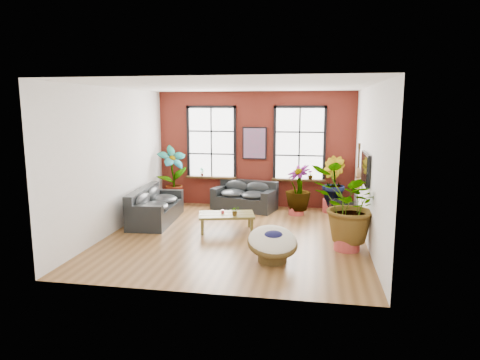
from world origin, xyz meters
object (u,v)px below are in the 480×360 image
Objects in this scene: sofa_left at (154,207)px; papasan_chair at (273,243)px; coffee_table at (227,216)px; sofa_back at (245,197)px.

sofa_left is 1.83× the size of papasan_chair.
coffee_table is 2.35m from papasan_chair.
sofa_left is 1.55× the size of coffee_table.
coffee_table is at bearing -76.97° from sofa_back.
papasan_chair is (3.42, -2.48, -0.02)m from sofa_left.
sofa_back is 0.87× the size of sofa_left.
sofa_back is at bearing 87.85° from papasan_chair.
coffee_table is (-0.08, -2.34, -0.00)m from sofa_back.
papasan_chair is at bearing -58.70° from sofa_back.
sofa_back is 2.82m from sofa_left.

